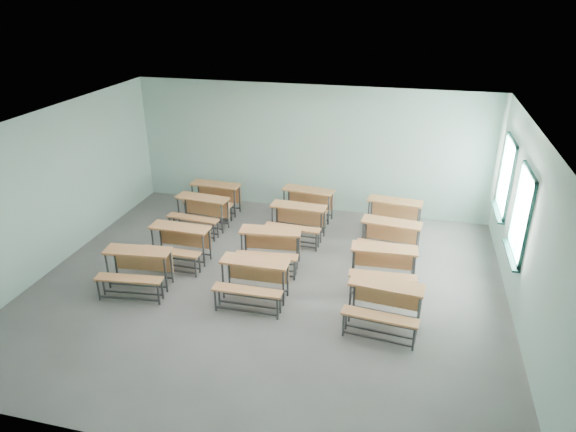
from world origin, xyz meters
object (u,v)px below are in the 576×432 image
desk_unit_r2c0 (201,209)px  desk_unit_r3c1 (307,201)px  desk_unit_r0c0 (137,265)px  desk_unit_r2c2 (390,235)px  desk_unit_r0c1 (253,276)px  desk_unit_r2c1 (297,218)px  desk_unit_r3c0 (214,195)px  desk_unit_r3c2 (394,212)px  desk_unit_r0c2 (384,300)px  desk_unit_r1c2 (384,262)px  desk_unit_r1c1 (270,243)px  desk_unit_r1c0 (178,240)px

desk_unit_r2c0 → desk_unit_r3c1: (2.34, 1.10, 0.00)m
desk_unit_r0c0 → desk_unit_r2c2: bearing=21.5°
desk_unit_r0c1 → desk_unit_r2c1: same height
desk_unit_r2c0 → desk_unit_r3c1: size_ratio=0.99×
desk_unit_r3c0 → desk_unit_r2c2: bearing=-12.3°
desk_unit_r3c2 → desk_unit_r0c2: bearing=-82.4°
desk_unit_r3c0 → desk_unit_r3c1: same height
desk_unit_r0c2 → desk_unit_r3c2: same height
desk_unit_r1c2 → desk_unit_r3c2: bearing=85.7°
desk_unit_r0c2 → desk_unit_r1c1: 2.88m
desk_unit_r0c0 → desk_unit_r1c1: same height
desk_unit_r1c1 → desk_unit_r3c2: (2.38, 2.22, 0.00)m
desk_unit_r0c1 → desk_unit_r0c2: size_ratio=0.95×
desk_unit_r2c0 → desk_unit_r2c1: (2.33, 0.06, 0.00)m
desk_unit_r2c0 → desk_unit_r3c2: same height
desk_unit_r0c2 → desk_unit_r3c0: (-4.53, 3.75, 0.00)m
desk_unit_r0c1 → desk_unit_r2c1: bearing=84.9°
desk_unit_r1c0 → desk_unit_r1c1: size_ratio=0.95×
desk_unit_r2c1 → desk_unit_r2c2: 2.15m
desk_unit_r3c1 → desk_unit_r0c2: bearing=-54.5°
desk_unit_r2c2 → desk_unit_r3c2: same height
desk_unit_r0c0 → desk_unit_r3c2: same height
desk_unit_r1c1 → desk_unit_r3c0: bearing=127.4°
desk_unit_r1c2 → desk_unit_r3c1: bearing=125.1°
desk_unit_r0c0 → desk_unit_r2c0: (0.15, 2.76, 0.00)m
desk_unit_r1c1 → desk_unit_r0c0: bearing=-152.9°
desk_unit_r0c1 → desk_unit_r0c2: 2.40m
desk_unit_r2c1 → desk_unit_r1c1: bearing=-98.0°
desk_unit_r0c1 → desk_unit_r2c0: same height
desk_unit_r0c0 → desk_unit_r3c0: 3.67m
desk_unit_r1c1 → desk_unit_r2c1: same height
desk_unit_r1c1 → desk_unit_r1c2: (2.33, -0.22, 0.00)m
desk_unit_r1c0 → desk_unit_r1c2: (4.22, 0.08, 0.00)m
desk_unit_r0c1 → desk_unit_r1c1: bearing=91.7°
desk_unit_r0c0 → desk_unit_r2c0: 2.76m
desk_unit_r1c2 → desk_unit_r2c2: bearing=84.9°
desk_unit_r0c1 → desk_unit_r0c2: same height
desk_unit_r2c1 → desk_unit_r2c2: same height
desk_unit_r0c2 → desk_unit_r0c1: bearing=-179.8°
desk_unit_r0c0 → desk_unit_r1c1: (2.22, 1.44, 0.00)m
desk_unit_r0c2 → desk_unit_r3c0: bearing=146.1°
desk_unit_r1c0 → desk_unit_r0c0: bearing=-105.1°
desk_unit_r1c2 → desk_unit_r3c1: (-2.06, 2.63, 0.00)m
desk_unit_r0c0 → desk_unit_r2c1: (2.48, 2.82, 0.00)m
desk_unit_r1c2 → desk_unit_r1c1: bearing=171.6°
desk_unit_r0c0 → desk_unit_r2c1: bearing=42.1°
desk_unit_r0c2 → desk_unit_r2c2: size_ratio=0.99×
desk_unit_r2c1 → desk_unit_r2c0: bearing=-175.8°
desk_unit_r0c1 → desk_unit_r1c0: (-1.95, 0.99, 0.00)m
desk_unit_r1c1 → desk_unit_r3c0: (-2.09, 2.23, 0.00)m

